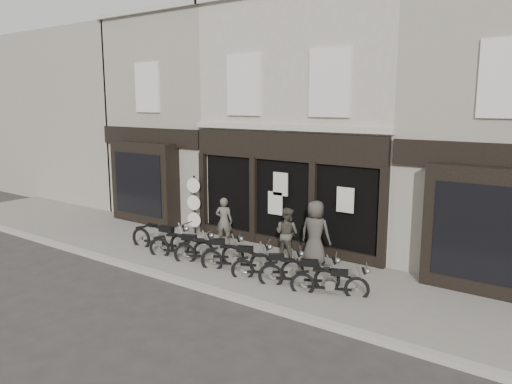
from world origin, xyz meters
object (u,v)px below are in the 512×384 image
Objects in this scene: motorcycle_2 at (210,253)px; man_right at (315,232)px; motorcycle_0 at (161,240)px; man_centre at (287,234)px; motorcycle_4 at (268,268)px; man_left at (224,221)px; motorcycle_5 at (300,275)px; motorcycle_6 at (330,284)px; advert_sign_post at (194,207)px; motorcycle_1 at (182,248)px; motorcycle_3 at (237,260)px.

motorcycle_2 is 3.20m from man_right.
motorcycle_0 is 1.47× the size of man_centre.
motorcycle_0 reaches higher than motorcycle_4.
man_right is at bearing 155.07° from man_left.
motorcycle_4 is 0.92× the size of man_right.
motorcycle_0 is 1.19× the size of motorcycle_5.
man_left is at bearing 48.60° from motorcycle_0.
man_right is at bearing 105.83° from motorcycle_6.
man_left reaches higher than motorcycle_6.
motorcycle_5 is at bearing 134.11° from man_centre.
motorcycle_0 is 1.28× the size of motorcycle_6.
advert_sign_post is at bearing 121.41° from motorcycle_4.
man_centre is (2.72, 1.73, 0.52)m from motorcycle_1.
man_right is (-1.53, 1.87, 0.69)m from motorcycle_6.
motorcycle_0 is 4.18m from man_centre.
motorcycle_3 is (1.11, -0.07, -0.00)m from motorcycle_2.
motorcycle_0 is at bearing 145.07° from motorcycle_4.
motorcycle_5 is at bearing -7.96° from motorcycle_0.
motorcycle_3 is 2.45m from man_right.
man_left is (0.09, 1.90, 0.51)m from motorcycle_1.
man_left reaches higher than motorcycle_5.
motorcycle_4 is (2.19, -0.05, -0.02)m from motorcycle_2.
man_centre is at bearing 15.50° from motorcycle_0.
man_right is 5.27m from advert_sign_post.
man_centre reaches higher than motorcycle_6.
motorcycle_6 is at bearing -36.11° from motorcycle_4.
advert_sign_post is at bearing -8.70° from man_right.
advert_sign_post reaches higher than man_right.
motorcycle_0 is 1.49× the size of man_left.
motorcycle_1 is 1.06× the size of motorcycle_2.
motorcycle_4 is 0.95× the size of motorcycle_6.
man_centre reaches higher than man_left.
motorcycle_0 is 1.24× the size of man_right.
man_right is at bearing -167.22° from man_centre.
man_centre is at bearing 72.14° from motorcycle_4.
motorcycle_2 is 2.39m from man_centre.
motorcycle_6 is (5.14, 0.02, -0.03)m from motorcycle_1.
motorcycle_3 is at bearing 153.62° from motorcycle_5.
man_left is at bearing 85.96° from motorcycle_2.
motorcycle_6 is 0.97× the size of man_right.
motorcycle_6 is at bearing 124.86° from man_right.
man_left is 2.64m from man_centre.
motorcycle_2 is 1.18× the size of man_centre.
motorcycle_6 is at bearing -24.93° from motorcycle_3.
motorcycle_1 is at bearing 34.72° from man_centre.
motorcycle_6 is (3.01, -0.05, -0.03)m from motorcycle_3.
motorcycle_3 is 1.07× the size of motorcycle_6.
motorcycle_3 is at bearing 72.52° from man_centre.
man_centre is (1.71, 1.59, 0.52)m from motorcycle_2.
advert_sign_post is at bearing -5.07° from man_centre.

